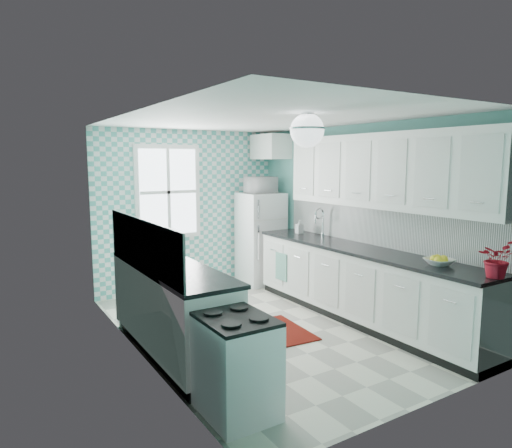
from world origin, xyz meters
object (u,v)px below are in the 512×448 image
ceiling_light (307,130)px  fruit_bowl (439,262)px  fridge (261,238)px  microwave (261,185)px  potted_plant (496,258)px  sink (312,238)px  stove (236,364)px

ceiling_light → fruit_bowl: 1.94m
fridge → microwave: (0.00, 0.00, 0.88)m
fridge → fruit_bowl: fridge is taller
fridge → potted_plant: fridge is taller
ceiling_light → microwave: (1.11, 2.61, -0.69)m
fridge → sink: (0.09, -1.23, 0.18)m
fridge → sink: bearing=-89.1°
fridge → stove: bearing=-128.7°
microwave → fruit_bowl: bearing=91.4°
stove → fruit_bowl: 2.46m
fruit_bowl → microwave: bearing=91.5°
ceiling_light → fruit_bowl: (1.20, -0.73, -1.35)m
potted_plant → microwave: (-0.09, 3.94, 0.51)m
fruit_bowl → fridge: bearing=91.6°
ceiling_light → stove: 2.35m
fridge → stove: 4.01m
stove → potted_plant: size_ratio=2.16×
sink → potted_plant: 2.71m
stove → potted_plant: bearing=-13.7°
sink → potted_plant: sink is taller
ceiling_light → sink: 2.30m
fridge → stove: size_ratio=1.91×
ceiling_light → sink: bearing=48.9°
ceiling_light → stove: ceiling_light is taller
fridge → sink: 1.25m
stove → microwave: 4.18m
stove → fruit_bowl: size_ratio=2.74×
potted_plant → fridge: bearing=91.3°
sink → microwave: bearing=94.8°
fridge → potted_plant: size_ratio=4.15×
fruit_bowl → microwave: microwave is taller
ceiling_light → microwave: size_ratio=0.74×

